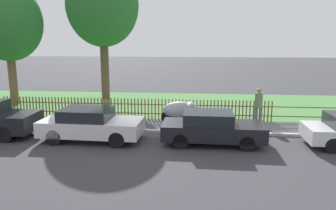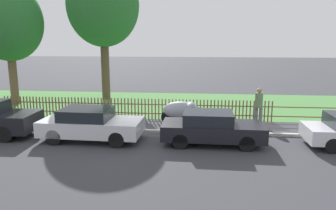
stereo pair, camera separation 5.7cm
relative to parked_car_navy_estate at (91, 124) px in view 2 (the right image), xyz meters
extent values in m
plane|color=#38383D|center=(1.00, 1.24, -0.68)|extent=(120.00, 120.00, 0.00)
cube|color=#B2ADA3|center=(1.00, 1.34, -0.62)|extent=(42.30, 0.20, 0.12)
cube|color=#477F3D|center=(1.00, 7.82, -0.68)|extent=(42.30, 8.21, 0.01)
cube|color=brown|center=(1.00, 3.74, -0.38)|extent=(42.30, 0.03, 0.05)
cube|color=brown|center=(1.00, 3.74, 0.09)|extent=(42.30, 0.03, 0.05)
cube|color=brown|center=(-5.98, 3.71, -0.15)|extent=(0.06, 0.03, 1.08)
cube|color=brown|center=(-5.80, 3.71, -0.15)|extent=(0.06, 0.03, 1.08)
cube|color=brown|center=(-5.62, 3.71, -0.15)|extent=(0.06, 0.03, 1.08)
cube|color=brown|center=(-5.45, 3.71, -0.15)|extent=(0.06, 0.03, 1.08)
cube|color=brown|center=(-5.27, 3.71, -0.15)|extent=(0.06, 0.03, 1.08)
cube|color=brown|center=(-5.09, 3.71, -0.15)|extent=(0.06, 0.03, 1.08)
cube|color=brown|center=(-4.92, 3.71, -0.15)|extent=(0.06, 0.03, 1.08)
cube|color=brown|center=(-4.74, 3.71, -0.15)|extent=(0.06, 0.03, 1.08)
cube|color=brown|center=(-4.56, 3.71, -0.15)|extent=(0.06, 0.03, 1.08)
cube|color=brown|center=(-4.39, 3.71, -0.15)|extent=(0.06, 0.03, 1.08)
cube|color=brown|center=(-4.21, 3.71, -0.15)|extent=(0.06, 0.03, 1.08)
cube|color=brown|center=(-4.03, 3.71, -0.15)|extent=(0.06, 0.03, 1.08)
cube|color=brown|center=(-3.86, 3.71, -0.15)|extent=(0.06, 0.03, 1.08)
cube|color=brown|center=(-3.68, 3.71, -0.15)|extent=(0.06, 0.03, 1.08)
cube|color=brown|center=(-3.50, 3.71, -0.15)|extent=(0.06, 0.03, 1.08)
cube|color=brown|center=(-3.33, 3.71, -0.15)|extent=(0.06, 0.03, 1.08)
cube|color=brown|center=(-3.15, 3.71, -0.15)|extent=(0.06, 0.03, 1.08)
cube|color=brown|center=(-2.97, 3.71, -0.15)|extent=(0.06, 0.03, 1.08)
cube|color=brown|center=(-2.80, 3.71, -0.15)|extent=(0.06, 0.03, 1.08)
cube|color=brown|center=(-2.62, 3.71, -0.15)|extent=(0.06, 0.03, 1.08)
cube|color=brown|center=(-2.44, 3.71, -0.15)|extent=(0.06, 0.03, 1.08)
cube|color=brown|center=(-2.27, 3.71, -0.15)|extent=(0.06, 0.03, 1.08)
cube|color=brown|center=(-2.09, 3.71, -0.15)|extent=(0.06, 0.03, 1.08)
cube|color=brown|center=(-1.91, 3.71, -0.15)|extent=(0.06, 0.03, 1.08)
cube|color=brown|center=(-1.74, 3.71, -0.15)|extent=(0.06, 0.03, 1.08)
cube|color=brown|center=(-1.56, 3.71, -0.15)|extent=(0.06, 0.03, 1.08)
cube|color=brown|center=(-1.39, 3.71, -0.15)|extent=(0.06, 0.03, 1.08)
cube|color=brown|center=(-1.21, 3.71, -0.15)|extent=(0.06, 0.03, 1.08)
cube|color=brown|center=(-1.03, 3.71, -0.15)|extent=(0.06, 0.03, 1.08)
cube|color=brown|center=(-0.86, 3.71, -0.15)|extent=(0.06, 0.03, 1.08)
cube|color=brown|center=(-0.68, 3.71, -0.15)|extent=(0.06, 0.03, 1.08)
cube|color=brown|center=(-0.50, 3.71, -0.15)|extent=(0.06, 0.03, 1.08)
cube|color=brown|center=(-0.33, 3.71, -0.15)|extent=(0.06, 0.03, 1.08)
cube|color=brown|center=(-0.15, 3.71, -0.15)|extent=(0.06, 0.03, 1.08)
cube|color=brown|center=(0.03, 3.71, -0.15)|extent=(0.06, 0.03, 1.08)
cube|color=brown|center=(0.20, 3.71, -0.15)|extent=(0.06, 0.03, 1.08)
cube|color=brown|center=(0.38, 3.71, -0.15)|extent=(0.06, 0.03, 1.08)
cube|color=brown|center=(0.56, 3.71, -0.15)|extent=(0.06, 0.03, 1.08)
cube|color=brown|center=(0.73, 3.71, -0.15)|extent=(0.06, 0.03, 1.08)
cube|color=brown|center=(0.91, 3.71, -0.15)|extent=(0.06, 0.03, 1.08)
cube|color=brown|center=(1.09, 3.71, -0.15)|extent=(0.06, 0.03, 1.08)
cube|color=brown|center=(1.26, 3.71, -0.15)|extent=(0.06, 0.03, 1.08)
cube|color=brown|center=(1.44, 3.71, -0.15)|extent=(0.06, 0.03, 1.08)
cube|color=brown|center=(1.62, 3.71, -0.15)|extent=(0.06, 0.03, 1.08)
cube|color=brown|center=(1.79, 3.71, -0.15)|extent=(0.06, 0.03, 1.08)
cube|color=brown|center=(1.97, 3.71, -0.15)|extent=(0.06, 0.03, 1.08)
cube|color=brown|center=(2.15, 3.71, -0.15)|extent=(0.06, 0.03, 1.08)
cube|color=brown|center=(2.32, 3.71, -0.15)|extent=(0.06, 0.03, 1.08)
cube|color=brown|center=(2.50, 3.71, -0.15)|extent=(0.06, 0.03, 1.08)
cube|color=brown|center=(2.68, 3.71, -0.15)|extent=(0.06, 0.03, 1.08)
cube|color=brown|center=(2.85, 3.71, -0.15)|extent=(0.06, 0.03, 1.08)
cube|color=brown|center=(3.03, 3.71, -0.15)|extent=(0.06, 0.03, 1.08)
cube|color=brown|center=(3.21, 3.71, -0.15)|extent=(0.06, 0.03, 1.08)
cube|color=brown|center=(3.38, 3.71, -0.15)|extent=(0.06, 0.03, 1.08)
cube|color=brown|center=(3.56, 3.71, -0.15)|extent=(0.06, 0.03, 1.08)
cube|color=brown|center=(3.74, 3.71, -0.15)|extent=(0.06, 0.03, 1.08)
cube|color=brown|center=(3.91, 3.71, -0.15)|extent=(0.06, 0.03, 1.08)
cube|color=brown|center=(4.09, 3.71, -0.15)|extent=(0.06, 0.03, 1.08)
cube|color=brown|center=(4.26, 3.71, -0.15)|extent=(0.06, 0.03, 1.08)
cube|color=brown|center=(4.44, 3.71, -0.15)|extent=(0.06, 0.03, 1.08)
cube|color=brown|center=(4.62, 3.71, -0.15)|extent=(0.06, 0.03, 1.08)
cube|color=brown|center=(4.79, 3.71, -0.15)|extent=(0.06, 0.03, 1.08)
cube|color=brown|center=(4.97, 3.71, -0.15)|extent=(0.06, 0.03, 1.08)
cube|color=brown|center=(5.15, 3.71, -0.15)|extent=(0.06, 0.03, 1.08)
cube|color=brown|center=(5.32, 3.71, -0.15)|extent=(0.06, 0.03, 1.08)
cube|color=brown|center=(5.50, 3.71, -0.15)|extent=(0.06, 0.03, 1.08)
cube|color=brown|center=(5.68, 3.71, -0.15)|extent=(0.06, 0.03, 1.08)
cube|color=brown|center=(5.85, 3.71, -0.15)|extent=(0.06, 0.03, 1.08)
cube|color=brown|center=(6.03, 3.71, -0.15)|extent=(0.06, 0.03, 1.08)
cube|color=brown|center=(6.21, 3.71, -0.15)|extent=(0.06, 0.03, 1.08)
cube|color=brown|center=(6.38, 3.71, -0.15)|extent=(0.06, 0.03, 1.08)
cube|color=brown|center=(6.56, 3.71, -0.15)|extent=(0.06, 0.03, 1.08)
cube|color=brown|center=(6.74, 3.71, -0.15)|extent=(0.06, 0.03, 1.08)
cube|color=brown|center=(6.91, 3.71, -0.15)|extent=(0.06, 0.03, 1.08)
cube|color=brown|center=(7.09, 3.71, -0.15)|extent=(0.06, 0.03, 1.08)
cube|color=brown|center=(7.27, 3.71, -0.15)|extent=(0.06, 0.03, 1.08)
cube|color=brown|center=(7.44, 3.71, -0.15)|extent=(0.06, 0.03, 1.08)
cube|color=brown|center=(7.62, 3.71, -0.15)|extent=(0.06, 0.03, 1.08)
cube|color=brown|center=(7.80, 3.71, -0.15)|extent=(0.06, 0.03, 1.08)
cube|color=brown|center=(7.97, 3.71, -0.15)|extent=(0.06, 0.03, 1.08)
cylinder|color=black|center=(-3.38, 1.01, -0.35)|extent=(0.67, 0.15, 0.67)
cylinder|color=black|center=(-3.34, -0.66, -0.35)|extent=(0.67, 0.15, 0.67)
cube|color=silver|center=(0.05, 0.00, -0.12)|extent=(4.12, 1.90, 0.61)
cube|color=black|center=(-0.16, 0.00, 0.42)|extent=(2.00, 1.66, 0.45)
cylinder|color=black|center=(1.33, 0.78, -0.38)|extent=(0.62, 0.16, 0.62)
cylinder|color=black|center=(1.28, -0.86, -0.38)|extent=(0.62, 0.16, 0.62)
cylinder|color=black|center=(-1.19, 0.85, -0.38)|extent=(0.62, 0.16, 0.62)
cylinder|color=black|center=(-1.24, -0.78, -0.38)|extent=(0.62, 0.16, 0.62)
cube|color=black|center=(4.94, -0.02, -0.14)|extent=(3.99, 1.70, 0.59)
cube|color=black|center=(4.74, -0.02, 0.38)|extent=(1.92, 1.51, 0.45)
cylinder|color=black|center=(6.18, 0.73, -0.39)|extent=(0.59, 0.15, 0.59)
cylinder|color=black|center=(6.17, -0.79, -0.39)|extent=(0.59, 0.15, 0.59)
cylinder|color=black|center=(3.72, 0.75, -0.39)|extent=(0.59, 0.15, 0.59)
cylinder|color=black|center=(3.70, -0.76, -0.39)|extent=(0.59, 0.15, 0.59)
cylinder|color=black|center=(9.22, 0.86, -0.40)|extent=(0.58, 0.14, 0.57)
cylinder|color=black|center=(9.23, -0.69, -0.40)|extent=(0.58, 0.14, 0.57)
cylinder|color=black|center=(4.23, 2.87, -0.37)|extent=(0.64, 0.15, 0.63)
cylinder|color=black|center=(2.85, 2.98, -0.37)|extent=(0.64, 0.15, 0.63)
ellipsoid|color=gray|center=(3.54, 2.92, 0.00)|extent=(1.88, 0.83, 0.86)
ellipsoid|color=gray|center=(3.97, 2.89, 0.23)|extent=(0.49, 0.88, 0.40)
cylinder|color=brown|center=(-7.24, 6.80, 1.20)|extent=(0.50, 0.50, 3.78)
ellipsoid|color=#286B2D|center=(-7.24, 6.80, 4.39)|extent=(4.10, 4.10, 4.72)
cylinder|color=brown|center=(-2.01, 9.16, 1.69)|extent=(0.55, 0.55, 4.75)
ellipsoid|color=#286B2D|center=(-2.01, 9.16, 5.55)|extent=(4.71, 4.71, 5.42)
cylinder|color=slate|center=(7.31, 3.04, -0.25)|extent=(0.16, 0.16, 0.87)
cylinder|color=slate|center=(7.11, 3.20, -0.25)|extent=(0.16, 0.16, 0.87)
cylinder|color=#5B7A4C|center=(7.21, 3.12, 0.54)|extent=(0.51, 0.51, 0.69)
sphere|color=#A37556|center=(7.21, 3.12, 1.00)|extent=(0.24, 0.24, 0.24)
camera|label=1|loc=(4.36, -12.52, 3.42)|focal=35.00mm
camera|label=2|loc=(4.41, -12.52, 3.42)|focal=35.00mm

